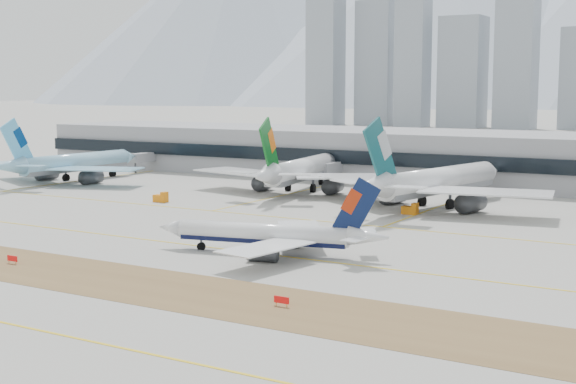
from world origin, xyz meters
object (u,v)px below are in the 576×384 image
Objects in this scene: widebody_korean at (71,164)px; widebody_eva at (299,171)px; taxiing_airliner at (271,235)px; widebody_cathay at (434,183)px; terminal at (439,156)px.

widebody_eva is at bearing -77.31° from widebody_korean.
widebody_cathay reaches higher than taxiing_airliner.
widebody_cathay is at bearing -111.53° from widebody_eva.
widebody_korean is (-108.25, 60.88, 2.01)m from taxiing_airliner.
widebody_cathay is at bearing -106.51° from taxiing_airliner.
widebody_eva is at bearing 89.02° from widebody_cathay.
widebody_eva is at bearing -75.93° from taxiing_airliner.
terminal is at bearing 30.53° from widebody_cathay.
terminal is at bearing -36.32° from widebody_eva.
taxiing_airliner is at bearing -162.45° from widebody_eva.
widebody_eva reaches higher than widebody_korean.
taxiing_airliner is 65.46m from widebody_cathay.
taxiing_airliner is 0.72× the size of widebody_korean.
widebody_cathay is (113.09, 4.34, 0.57)m from widebody_korean.
terminal is (94.64, 58.62, 2.15)m from widebody_korean.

